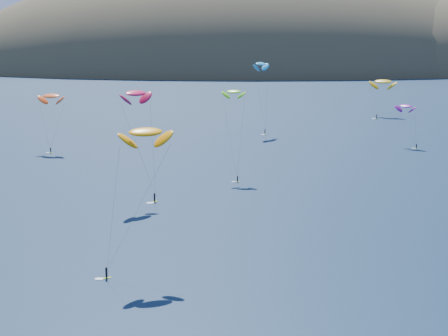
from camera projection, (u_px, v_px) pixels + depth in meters
The scene contains 8 objects.
island at pixel (262, 79), 612.77m from camera, with size 730.00×300.00×210.00m.
kitesurfer_1 at pixel (51, 96), 201.08m from camera, with size 9.79×8.59×20.31m.
kitesurfer_2 at pixel (145, 132), 101.74m from camera, with size 11.58×10.12×25.29m.
kitesurfer_3 at pixel (234, 92), 165.93m from camera, with size 6.51×10.57×24.44m.
kitesurfer_4 at pixel (261, 64), 233.09m from camera, with size 8.43×9.50×28.43m.
kitesurfer_6 at pixel (406, 106), 210.29m from camera, with size 7.43×10.48×15.36m.
kitesurfer_9 at pixel (136, 93), 143.28m from camera, with size 9.37×9.74×27.09m.
kitesurfer_11 at pixel (383, 81), 280.96m from camera, with size 12.97×16.99×18.69m.
Camera 1 is at (7.38, -54.90, 39.76)m, focal length 50.00 mm.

